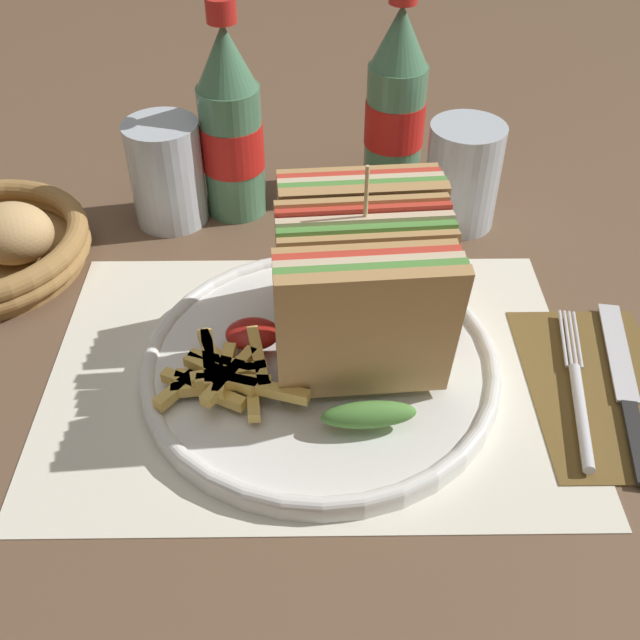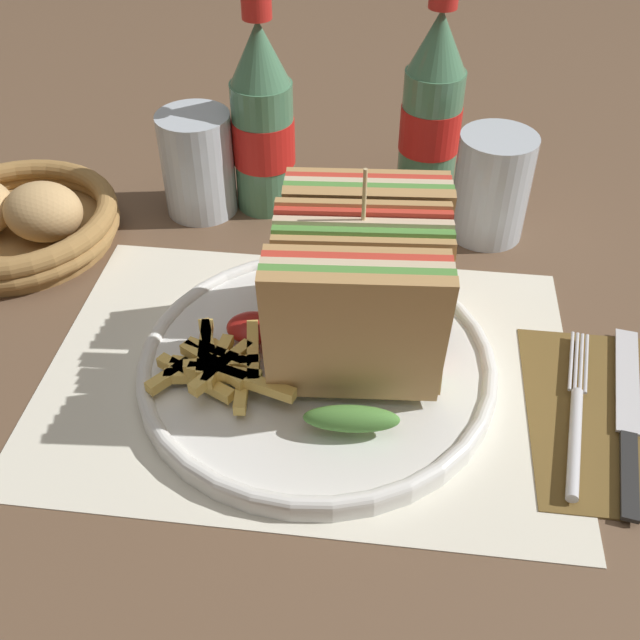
# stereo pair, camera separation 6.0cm
# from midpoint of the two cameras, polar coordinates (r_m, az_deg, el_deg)

# --- Properties ---
(ground_plane) EXTENTS (4.00, 4.00, 0.00)m
(ground_plane) POSITION_cam_midpoint_polar(r_m,az_deg,el_deg) (0.62, 1.25, -3.41)
(ground_plane) COLOR brown
(placemat) EXTENTS (0.43, 0.31, 0.00)m
(placemat) POSITION_cam_midpoint_polar(r_m,az_deg,el_deg) (0.61, 1.92, -4.03)
(placemat) COLOR silver
(placemat) RESTS_ON ground_plane
(plate_main) EXTENTS (0.29, 0.29, 0.02)m
(plate_main) POSITION_cam_midpoint_polar(r_m,az_deg,el_deg) (0.61, 2.61, -3.48)
(plate_main) COLOR white
(plate_main) RESTS_ON ground_plane
(club_sandwich) EXTENTS (0.13, 0.20, 0.17)m
(club_sandwich) POSITION_cam_midpoint_polar(r_m,az_deg,el_deg) (0.57, 6.10, 2.15)
(club_sandwich) COLOR tan
(club_sandwich) RESTS_ON plate_main
(fries_pile) EXTENTS (0.12, 0.09, 0.02)m
(fries_pile) POSITION_cam_midpoint_polar(r_m,az_deg,el_deg) (0.58, -4.82, -3.62)
(fries_pile) COLOR #E0B756
(fries_pile) RESTS_ON plate_main
(ketchup_blob) EXTENTS (0.04, 0.04, 0.02)m
(ketchup_blob) POSITION_cam_midpoint_polar(r_m,az_deg,el_deg) (0.61, -2.32, -0.71)
(ketchup_blob) COLOR maroon
(ketchup_blob) RESTS_ON plate_main
(napkin) EXTENTS (0.11, 0.19, 0.00)m
(napkin) POSITION_cam_midpoint_polar(r_m,az_deg,el_deg) (0.63, 23.22, -6.83)
(napkin) COLOR brown
(napkin) RESTS_ON ground_plane
(fork) EXTENTS (0.04, 0.17, 0.01)m
(fork) POSITION_cam_midpoint_polar(r_m,az_deg,el_deg) (0.61, 21.65, -7.49)
(fork) COLOR silver
(fork) RESTS_ON napkin
(knife) EXTENTS (0.05, 0.20, 0.00)m
(knife) POSITION_cam_midpoint_polar(r_m,az_deg,el_deg) (0.63, 25.01, -6.82)
(knife) COLOR black
(knife) RESTS_ON napkin
(coke_bottle_near) EXTENTS (0.06, 0.06, 0.22)m
(coke_bottle_near) POSITION_cam_midpoint_polar(r_m,az_deg,el_deg) (0.77, -2.09, 14.69)
(coke_bottle_near) COLOR #4C7F5B
(coke_bottle_near) RESTS_ON ground_plane
(coke_bottle_far) EXTENTS (0.06, 0.06, 0.22)m
(coke_bottle_far) POSITION_cam_midpoint_polar(r_m,az_deg,el_deg) (0.81, 10.72, 15.35)
(coke_bottle_far) COLOR #4C7F5B
(coke_bottle_far) RESTS_ON ground_plane
(glass_near) EXTENTS (0.07, 0.07, 0.11)m
(glass_near) POSITION_cam_midpoint_polar(r_m,az_deg,el_deg) (0.77, 15.19, 9.72)
(glass_near) COLOR silver
(glass_near) RESTS_ON ground_plane
(glass_far) EXTENTS (0.07, 0.07, 0.11)m
(glass_far) POSITION_cam_midpoint_polar(r_m,az_deg,el_deg) (0.79, -7.06, 11.19)
(glass_far) COLOR silver
(glass_far) RESTS_ON ground_plane
(bread_basket) EXTENTS (0.20, 0.20, 0.07)m
(bread_basket) POSITION_cam_midpoint_polar(r_m,az_deg,el_deg) (0.79, -20.22, 7.06)
(bread_basket) COLOR olive
(bread_basket) RESTS_ON ground_plane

